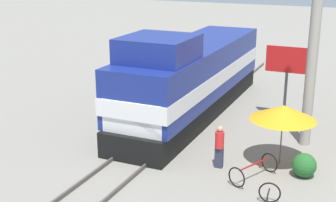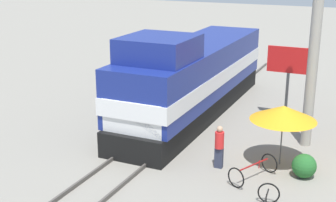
{
  "view_description": "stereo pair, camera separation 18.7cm",
  "coord_description": "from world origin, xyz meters",
  "px_view_note": "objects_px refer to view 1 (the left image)",
  "views": [
    {
      "loc": [
        8.09,
        -17.62,
        7.61
      ],
      "look_at": [
        1.2,
        -2.31,
        2.4
      ],
      "focal_mm": 50.0,
      "sensor_mm": 36.0,
      "label": 1
    },
    {
      "loc": [
        8.26,
        -17.54,
        7.61
      ],
      "look_at": [
        1.2,
        -2.31,
        2.4
      ],
      "focal_mm": 50.0,
      "sensor_mm": 36.0,
      "label": 2
    }
  ],
  "objects_px": {
    "locomotive": "(191,78)",
    "utility_pole": "(316,23)",
    "person_bystander": "(219,145)",
    "bicycle": "(254,169)",
    "billboard_sign": "(288,65)",
    "vendor_umbrella": "(283,113)"
  },
  "relations": [
    {
      "from": "person_bystander",
      "to": "bicycle",
      "type": "relative_size",
      "value": 0.83
    },
    {
      "from": "bicycle",
      "to": "person_bystander",
      "type": "bearing_deg",
      "value": 7.86
    },
    {
      "from": "billboard_sign",
      "to": "bicycle",
      "type": "xyz_separation_m",
      "value": [
        0.29,
        -7.05,
        -2.31
      ]
    },
    {
      "from": "utility_pole",
      "to": "vendor_umbrella",
      "type": "distance_m",
      "value": 3.92
    },
    {
      "from": "vendor_umbrella",
      "to": "person_bystander",
      "type": "height_order",
      "value": "vendor_umbrella"
    },
    {
      "from": "utility_pole",
      "to": "bicycle",
      "type": "bearing_deg",
      "value": -105.82
    },
    {
      "from": "locomotive",
      "to": "utility_pole",
      "type": "xyz_separation_m",
      "value": [
        5.82,
        -1.55,
        3.21
      ]
    },
    {
      "from": "billboard_sign",
      "to": "bicycle",
      "type": "bearing_deg",
      "value": -87.67
    },
    {
      "from": "billboard_sign",
      "to": "utility_pole",
      "type": "bearing_deg",
      "value": -63.91
    },
    {
      "from": "vendor_umbrella",
      "to": "bicycle",
      "type": "distance_m",
      "value": 2.47
    },
    {
      "from": "utility_pole",
      "to": "billboard_sign",
      "type": "height_order",
      "value": "utility_pole"
    },
    {
      "from": "billboard_sign",
      "to": "vendor_umbrella",
      "type": "bearing_deg",
      "value": -80.67
    },
    {
      "from": "locomotive",
      "to": "billboard_sign",
      "type": "relative_size",
      "value": 3.8
    },
    {
      "from": "utility_pole",
      "to": "billboard_sign",
      "type": "xyz_separation_m",
      "value": [
        -1.45,
        2.96,
        -2.43
      ]
    },
    {
      "from": "billboard_sign",
      "to": "bicycle",
      "type": "distance_m",
      "value": 7.43
    },
    {
      "from": "person_bystander",
      "to": "bicycle",
      "type": "distance_m",
      "value": 1.59
    },
    {
      "from": "utility_pole",
      "to": "vendor_umbrella",
      "type": "relative_size",
      "value": 4.1
    },
    {
      "from": "utility_pole",
      "to": "bicycle",
      "type": "relative_size",
      "value": 5.06
    },
    {
      "from": "vendor_umbrella",
      "to": "billboard_sign",
      "type": "height_order",
      "value": "billboard_sign"
    },
    {
      "from": "person_bystander",
      "to": "bicycle",
      "type": "height_order",
      "value": "person_bystander"
    },
    {
      "from": "locomotive",
      "to": "bicycle",
      "type": "xyz_separation_m",
      "value": [
        4.66,
        -5.64,
        -1.54
      ]
    },
    {
      "from": "utility_pole",
      "to": "vendor_umbrella",
      "type": "bearing_deg",
      "value": -103.32
    }
  ]
}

